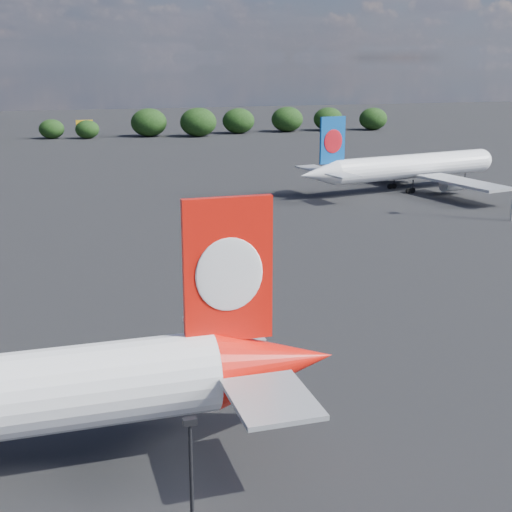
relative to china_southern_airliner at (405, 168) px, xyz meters
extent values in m
plane|color=black|center=(-62.97, -14.87, -4.27)|extent=(500.00, 500.00, 0.00)
cone|color=red|center=(-49.86, -76.81, 0.69)|extent=(7.98, 5.03, 4.96)
cube|color=red|center=(-52.83, -76.84, 7.03)|extent=(5.46, 0.55, 8.92)
ellipsoid|color=white|center=(-52.83, -77.14, 6.85)|extent=(4.17, 0.24, 4.56)
ellipsoid|color=white|center=(-52.84, -76.54, 6.85)|extent=(4.17, 0.24, 4.56)
cube|color=#A1A4A9|center=(-51.79, -82.29, 1.08)|extent=(4.52, 5.99, 0.30)
cube|color=#A1A4A9|center=(-51.89, -71.38, 1.08)|extent=(4.52, 5.99, 0.30)
cylinder|color=white|center=(1.47, 0.30, 0.14)|extent=(33.73, 10.92, 4.41)
sphere|color=white|center=(17.90, 3.59, 0.14)|extent=(5.19, 5.19, 4.41)
cone|color=white|center=(-18.42, -3.70, 0.14)|extent=(7.79, 5.71, 4.41)
cube|color=#0D4A99|center=(-15.82, -3.18, 5.78)|extent=(4.84, 1.39, 7.94)
ellipsoid|color=red|center=(-15.77, -3.43, 5.63)|extent=(3.67, 0.90, 4.06)
ellipsoid|color=red|center=(-15.87, -2.92, 5.63)|extent=(3.67, 0.90, 4.06)
cube|color=#A1A4A9|center=(-15.73, -8.11, 0.49)|extent=(4.93, 5.97, 0.26)
cube|color=#A1A4A9|center=(-17.64, 1.41, 0.49)|extent=(4.93, 5.97, 0.26)
cube|color=#A1A4A9|center=(5.46, -10.60, -1.27)|extent=(9.09, 18.42, 0.49)
cube|color=#A1A4A9|center=(0.95, 11.88, -1.27)|extent=(9.09, 18.42, 0.49)
cylinder|color=#A1A4A9|center=(6.32, -5.93, -2.42)|extent=(4.79, 3.20, 2.38)
cube|color=#A1A4A9|center=(6.32, -5.93, -1.80)|extent=(1.95, 0.64, 1.06)
cylinder|color=#A1A4A9|center=(3.54, 7.91, -2.42)|extent=(4.79, 3.20, 2.38)
cube|color=#A1A4A9|center=(3.54, 7.91, -1.80)|extent=(1.95, 0.64, 1.06)
cylinder|color=black|center=(0.26, -2.65, -2.95)|extent=(0.29, 0.29, 2.21)
cylinder|color=black|center=(0.26, -2.65, -3.79)|extent=(1.03, 0.58, 0.97)
cylinder|color=black|center=(-0.69, -2.84, -3.79)|extent=(1.03, 0.58, 0.97)
cylinder|color=black|center=(-0.78, 2.54, -2.95)|extent=(0.29, 0.29, 2.21)
cylinder|color=black|center=(-0.78, 2.54, -3.79)|extent=(1.03, 0.58, 0.97)
cylinder|color=black|center=(-1.73, 2.35, -3.79)|extent=(1.03, 0.58, 0.97)
cylinder|color=black|center=(14.45, 2.90, -2.99)|extent=(0.25, 0.25, 2.21)
cylinder|color=black|center=(14.45, 2.90, -3.87)|extent=(0.84, 0.46, 0.79)
cube|color=black|center=(-58.08, -91.25, 5.35)|extent=(0.55, 0.30, 0.28)
cube|color=gold|center=(-50.97, 107.13, -0.27)|extent=(5.00, 0.30, 3.00)
cylinder|color=gray|center=(-50.97, 107.13, -3.02)|extent=(0.30, 0.30, 2.50)
ellipsoid|color=black|center=(-60.62, 108.99, -1.38)|extent=(7.51, 6.36, 5.78)
ellipsoid|color=black|center=(-50.29, 106.10, -1.51)|extent=(7.17, 6.07, 5.52)
ellipsoid|color=black|center=(-31.53, 106.83, 0.03)|extent=(11.18, 9.46, 8.60)
ellipsoid|color=black|center=(-16.88, 102.50, 0.14)|extent=(11.46, 9.70, 8.82)
ellipsoid|color=black|center=(-2.56, 107.89, -0.26)|extent=(10.44, 8.83, 8.03)
ellipsoid|color=black|center=(14.32, 108.84, -0.22)|extent=(10.54, 8.91, 8.10)
ellipsoid|color=black|center=(28.81, 108.77, -0.45)|extent=(9.95, 8.42, 7.65)
ellipsoid|color=black|center=(44.16, 106.36, -0.56)|extent=(9.66, 8.17, 7.43)
camera|label=1|loc=(-62.75, -116.45, 19.30)|focal=50.00mm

